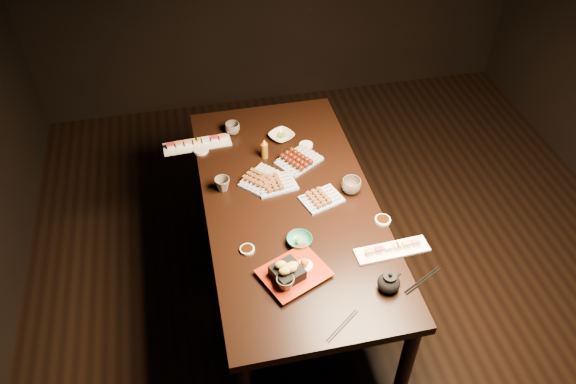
% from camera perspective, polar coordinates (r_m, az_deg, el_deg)
% --- Properties ---
extents(ground, '(5.00, 5.00, 0.00)m').
position_cam_1_polar(ground, '(3.40, 8.01, -13.69)').
color(ground, black).
rests_on(ground, ground).
extents(dining_table, '(1.41, 1.99, 0.75)m').
position_cam_1_polar(dining_table, '(3.25, 0.19, -5.67)').
color(dining_table, black).
rests_on(dining_table, ground).
extents(sushi_platter_near, '(0.37, 0.12, 0.04)m').
position_cam_1_polar(sushi_platter_near, '(2.77, 10.56, -5.62)').
color(sushi_platter_near, white).
rests_on(sushi_platter_near, dining_table).
extents(sushi_platter_far, '(0.40, 0.13, 0.05)m').
position_cam_1_polar(sushi_platter_far, '(3.37, -9.23, 5.02)').
color(sushi_platter_far, white).
rests_on(sushi_platter_far, dining_table).
extents(yakitori_plate_center, '(0.24, 0.19, 0.05)m').
position_cam_1_polar(yakitori_plate_center, '(3.05, -1.25, 1.05)').
color(yakitori_plate_center, '#828EB6').
rests_on(yakitori_plate_center, dining_table).
extents(yakitori_plate_right, '(0.25, 0.21, 0.05)m').
position_cam_1_polar(yakitori_plate_right, '(2.97, 3.44, -0.46)').
color(yakitori_plate_right, '#828EB6').
rests_on(yakitori_plate_right, dining_table).
extents(yakitori_plate_left, '(0.27, 0.27, 0.06)m').
position_cam_1_polar(yakitori_plate_left, '(3.08, -2.72, 1.53)').
color(yakitori_plate_left, '#828EB6').
rests_on(yakitori_plate_left, dining_table).
extents(tsukune_plate, '(0.29, 0.27, 0.06)m').
position_cam_1_polar(tsukune_plate, '(3.20, 1.12, 3.47)').
color(tsukune_plate, '#828EB6').
rests_on(tsukune_plate, dining_table).
extents(edamame_bowl_green, '(0.16, 0.16, 0.04)m').
position_cam_1_polar(edamame_bowl_green, '(2.76, 1.17, -4.97)').
color(edamame_bowl_green, '#277962').
rests_on(edamame_bowl_green, dining_table).
extents(edamame_bowl_cream, '(0.19, 0.19, 0.03)m').
position_cam_1_polar(edamame_bowl_cream, '(3.38, -0.66, 5.69)').
color(edamame_bowl_cream, beige).
rests_on(edamame_bowl_cream, dining_table).
extents(tempura_tray, '(0.37, 0.34, 0.11)m').
position_cam_1_polar(tempura_tray, '(2.60, 0.64, -7.71)').
color(tempura_tray, black).
rests_on(tempura_tray, dining_table).
extents(teacup_near_left, '(0.12, 0.12, 0.08)m').
position_cam_1_polar(teacup_near_left, '(2.57, -0.28, -9.31)').
color(teacup_near_left, '#53493F').
rests_on(teacup_near_left, dining_table).
extents(teacup_mid_right, '(0.14, 0.14, 0.08)m').
position_cam_1_polar(teacup_mid_right, '(3.03, 6.45, 0.62)').
color(teacup_mid_right, '#53493F').
rests_on(teacup_mid_right, dining_table).
extents(teacup_far_left, '(0.11, 0.11, 0.08)m').
position_cam_1_polar(teacup_far_left, '(3.04, -6.68, 0.78)').
color(teacup_far_left, '#53493F').
rests_on(teacup_far_left, dining_table).
extents(teacup_far_right, '(0.10, 0.10, 0.07)m').
position_cam_1_polar(teacup_far_right, '(3.43, -5.66, 6.45)').
color(teacup_far_right, '#53493F').
rests_on(teacup_far_right, dining_table).
extents(teapot, '(0.16, 0.16, 0.10)m').
position_cam_1_polar(teapot, '(2.60, 10.23, -8.90)').
color(teapot, black).
rests_on(teapot, dining_table).
extents(condiment_bottle, '(0.06, 0.06, 0.13)m').
position_cam_1_polar(condiment_bottle, '(3.22, -2.42, 4.44)').
color(condiment_bottle, '#623E0D').
rests_on(condiment_bottle, dining_table).
extents(sauce_dish_west, '(0.08, 0.08, 0.01)m').
position_cam_1_polar(sauce_dish_west, '(2.75, -4.16, -5.84)').
color(sauce_dish_west, white).
rests_on(sauce_dish_west, dining_table).
extents(sauce_dish_east, '(0.09, 0.09, 0.01)m').
position_cam_1_polar(sauce_dish_east, '(3.33, 1.84, 4.77)').
color(sauce_dish_east, white).
rests_on(sauce_dish_east, dining_table).
extents(sauce_dish_se, '(0.08, 0.08, 0.01)m').
position_cam_1_polar(sauce_dish_se, '(2.91, 9.61, -2.83)').
color(sauce_dish_se, white).
rests_on(sauce_dish_se, dining_table).
extents(sauce_dish_nw, '(0.09, 0.09, 0.02)m').
position_cam_1_polar(sauce_dish_nw, '(3.33, -8.83, 4.21)').
color(sauce_dish_nw, white).
rests_on(sauce_dish_nw, dining_table).
extents(chopsticks_near, '(0.18, 0.14, 0.01)m').
position_cam_1_polar(chopsticks_near, '(2.49, 5.54, -13.32)').
color(chopsticks_near, black).
rests_on(chopsticks_near, dining_table).
extents(chopsticks_se, '(0.22, 0.12, 0.01)m').
position_cam_1_polar(chopsticks_se, '(2.70, 13.52, -8.71)').
color(chopsticks_se, black).
rests_on(chopsticks_se, dining_table).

